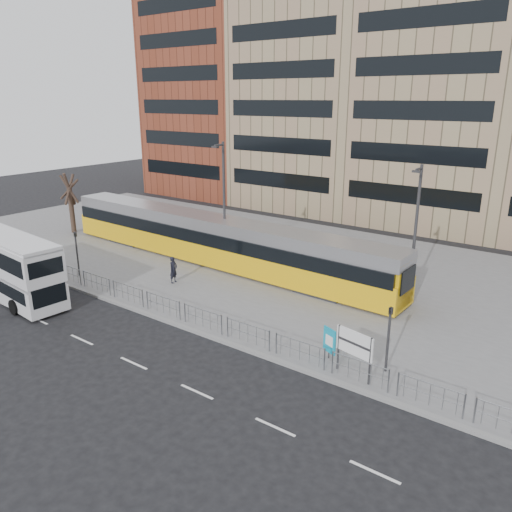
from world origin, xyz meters
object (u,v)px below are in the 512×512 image
Objects in this scene: pedestrian at (173,270)px; traffic_light_east at (389,331)px; double_decker_bus at (8,263)px; tram at (214,240)px; lamp_post_west at (224,200)px; ad_panel at (329,341)px; lamp_post_east at (415,228)px; bare_tree at (67,171)px; traffic_light_west at (77,248)px; station_sign at (354,346)px.

pedestrian is 0.58× the size of traffic_light_east.
double_decker_bus reaches higher than tram.
tram is 3.32× the size of lamp_post_west.
tram is at bearing -177.25° from lamp_post_west.
ad_panel is 0.17× the size of lamp_post_west.
lamp_post_east reaches higher than bare_tree.
ad_panel is 30.83m from bare_tree.
double_decker_bus is 4.55m from traffic_light_west.
ad_panel is 0.86× the size of pedestrian.
traffic_light_west is at bearing -171.18° from traffic_light_east.
double_decker_bus is 13.66m from tram.
lamp_post_east is at bearing 109.61° from ad_panel.
lamp_post_west is 17.04m from bare_tree.
traffic_light_east reaches higher than station_sign.
lamp_post_east is (20.26, 13.83, 2.43)m from double_decker_bus.
pedestrian is at bearing 177.81° from station_sign.
lamp_post_west is at bearing 162.32° from traffic_light_east.
bare_tree reaches higher than double_decker_bus.
traffic_light_west is 12.87m from bare_tree.
tram is at bearing 162.81° from station_sign.
tram is 17.46m from station_sign.
ad_panel is 0.50× the size of traffic_light_west.
bare_tree is (-32.34, 6.21, 3.56)m from traffic_light_east.
traffic_light_east is at bearing -105.11° from pedestrian.
pedestrian is 15.41m from lamp_post_east.
traffic_light_east is at bearing 63.79° from station_sign.
station_sign is (15.28, -8.44, -0.23)m from tram.
ad_panel is 9.95m from lamp_post_east.
station_sign is at bearing -83.43° from lamp_post_east.
lamp_post_west reaches higher than traffic_light_west.
double_decker_bus reaches higher than ad_panel.
station_sign reaches higher than pedestrian.
tram is at bearing -173.39° from lamp_post_east.
lamp_post_east is (13.18, 1.59, -0.36)m from lamp_post_west.
lamp_post_east is (0.44, 9.29, 3.53)m from ad_panel.
bare_tree reaches higher than pedestrian.
bare_tree reaches higher than traffic_light_east.
double_decker_bus is 15.39m from bare_tree.
pedestrian is at bearing -13.00° from bare_tree.
ad_panel is 0.19× the size of lamp_post_east.
pedestrian is 0.20× the size of lamp_post_west.
ad_panel is (19.82, 4.54, -1.11)m from double_decker_bus.
tram is at bearing 173.12° from ad_panel.
double_decker_bus is at bearing -114.97° from tram.
double_decker_bus reaches higher than pedestrian.
pedestrian is at bearing 52.59° from double_decker_bus.
double_decker_bus is 1.15× the size of lamp_post_west.
tram reaches higher than station_sign.
double_decker_bus is 20.36m from ad_panel.
bare_tree is (-31.34, 7.49, 4.03)m from station_sign.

